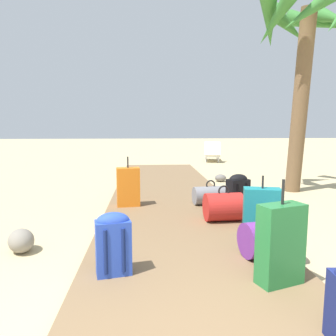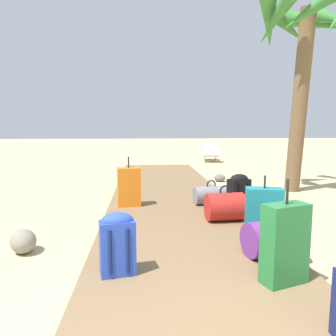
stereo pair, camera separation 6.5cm
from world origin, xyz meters
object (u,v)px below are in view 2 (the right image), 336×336
object	(u,v)px
backpack_black	(239,192)
backpack_blue	(117,242)
duffel_bag_grey	(211,195)
suitcase_green	(285,244)
suitcase_teal	(264,213)
lounge_chair	(210,153)
suitcase_orange	(129,187)
duffel_bag_purple	(272,238)
palm_tree_near_right	(304,39)
duffel_bag_red	(225,207)

from	to	relation	value
backpack_black	backpack_blue	bearing A→B (deg)	-130.30
duffel_bag_grey	suitcase_green	world-z (taller)	suitcase_green
duffel_bag_grey	suitcase_teal	bearing A→B (deg)	-80.36
backpack_blue	lounge_chair	distance (m)	10.24
suitcase_teal	suitcase_orange	world-z (taller)	suitcase_orange
duffel_bag_grey	suitcase_orange	bearing A→B (deg)	-179.06
duffel_bag_grey	suitcase_green	xyz separation A→B (m)	(0.03, -2.81, 0.19)
suitcase_teal	duffel_bag_purple	bearing A→B (deg)	-101.99
backpack_blue	duffel_bag_purple	bearing A→B (deg)	10.98
suitcase_green	palm_tree_near_right	size ratio (longest dim) A/B	0.22
lounge_chair	duffel_bag_red	bearing A→B (deg)	-100.54
suitcase_teal	lounge_chair	world-z (taller)	suitcase_teal
backpack_blue	palm_tree_near_right	xyz separation A→B (m)	(3.49, 3.71, 2.76)
duffel_bag_red	backpack_blue	world-z (taller)	backpack_blue
duffel_bag_purple	duffel_bag_red	world-z (taller)	duffel_bag_red
duffel_bag_red	lounge_chair	xyz separation A→B (m)	(1.53, 8.25, 0.05)
duffel_bag_grey	palm_tree_near_right	world-z (taller)	palm_tree_near_right
backpack_blue	palm_tree_near_right	bearing A→B (deg)	46.74
lounge_chair	suitcase_orange	bearing A→B (deg)	-111.80
suitcase_teal	lounge_chair	size ratio (longest dim) A/B	0.46
suitcase_teal	lounge_chair	distance (m)	9.03
duffel_bag_grey	duffel_bag_red	distance (m)	0.97
suitcase_green	duffel_bag_purple	distance (m)	0.61
palm_tree_near_right	suitcase_orange	bearing A→B (deg)	-161.12
duffel_bag_grey	palm_tree_near_right	distance (m)	3.77
suitcase_orange	backpack_blue	world-z (taller)	suitcase_orange
suitcase_orange	backpack_black	distance (m)	1.79
duffel_bag_red	palm_tree_near_right	size ratio (longest dim) A/B	0.13
duffel_bag_purple	duffel_bag_red	xyz separation A→B (m)	(-0.17, 1.27, 0.01)
duffel_bag_red	suitcase_orange	size ratio (longest dim) A/B	0.65
suitcase_orange	backpack_blue	size ratio (longest dim) A/B	1.44
lounge_chair	backpack_black	bearing A→B (deg)	-98.73
lounge_chair	backpack_blue	bearing A→B (deg)	-106.57
duffel_bag_purple	backpack_blue	bearing A→B (deg)	-169.02
suitcase_green	duffel_bag_red	distance (m)	1.85
suitcase_green	backpack_blue	distance (m)	1.45
suitcase_green	duffel_bag_red	xyz separation A→B (m)	(-0.04, 1.84, -0.15)
suitcase_teal	backpack_black	world-z (taller)	suitcase_teal
backpack_black	suitcase_teal	bearing A→B (deg)	-92.31
suitcase_green	palm_tree_near_right	distance (m)	5.24
suitcase_green	backpack_blue	xyz separation A→B (m)	(-1.43, 0.27, -0.05)
suitcase_green	suitcase_orange	size ratio (longest dim) A/B	1.09
duffel_bag_red	backpack_black	xyz separation A→B (m)	(0.34, 0.47, 0.11)
duffel_bag_grey	palm_tree_near_right	size ratio (longest dim) A/B	0.15
backpack_black	lounge_chair	distance (m)	7.87
duffel_bag_red	backpack_black	world-z (taller)	backpack_black
duffel_bag_purple	lounge_chair	distance (m)	9.61
duffel_bag_red	palm_tree_near_right	bearing A→B (deg)	45.47
suitcase_orange	backpack_black	size ratio (longest dim) A/B	1.40
duffel_bag_grey	palm_tree_near_right	xyz separation A→B (m)	(2.09, 1.17, 2.90)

